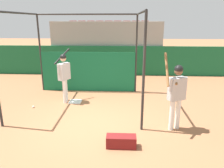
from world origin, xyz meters
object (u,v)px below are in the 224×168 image
player_batter (64,74)px  baseball (33,107)px  equipment_bag (121,141)px  player_waiting (176,91)px

player_batter → baseball: bearing=152.2°
baseball → player_batter: bearing=34.2°
equipment_bag → baseball: (-3.01, 2.23, -0.10)m
equipment_bag → player_waiting: bearing=33.7°
player_waiting → equipment_bag: 1.95m
baseball → player_waiting: bearing=-16.1°
player_batter → equipment_bag: bearing=-116.5°
player_batter → equipment_bag: (2.06, -2.88, -0.91)m
player_waiting → baseball: (-4.43, 1.28, -1.05)m
player_batter → equipment_bag: size_ratio=2.68×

